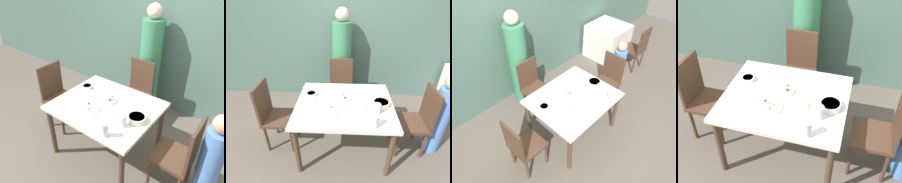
% 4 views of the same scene
% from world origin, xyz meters
% --- Properties ---
extents(ground_plane, '(10.00, 10.00, 0.00)m').
position_xyz_m(ground_plane, '(0.00, 0.00, 0.00)').
color(ground_plane, '#60564C').
extents(dining_table, '(1.16, 0.97, 0.74)m').
position_xyz_m(dining_table, '(0.00, 0.00, 0.65)').
color(dining_table, silver).
rests_on(dining_table, ground_plane).
extents(chair_adult_spot, '(0.40, 0.40, 0.95)m').
position_xyz_m(chair_adult_spot, '(-0.07, 0.83, 0.51)').
color(chair_adult_spot, '#4C3323').
rests_on(chair_adult_spot, ground_plane).
extents(chair_child_spot, '(0.40, 0.40, 0.95)m').
position_xyz_m(chair_child_spot, '(0.92, 0.02, 0.51)').
color(chair_child_spot, '#4C3323').
rests_on(chair_child_spot, ground_plane).
extents(chair_empty_left, '(0.40, 0.40, 0.95)m').
position_xyz_m(chair_empty_left, '(-0.92, 0.03, 0.51)').
color(chair_empty_left, '#4C3323').
rests_on(chair_empty_left, ground_plane).
extents(person_adult, '(0.32, 0.32, 1.68)m').
position_xyz_m(person_adult, '(-0.07, 1.15, 0.79)').
color(person_adult, '#387F56').
rests_on(person_adult, ground_plane).
extents(bowl_curry, '(0.19, 0.19, 0.06)m').
position_xyz_m(bowl_curry, '(0.43, -0.04, 0.77)').
color(bowl_curry, white).
rests_on(bowl_curry, dining_table).
extents(plate_rice_adult, '(0.22, 0.22, 0.05)m').
position_xyz_m(plate_rice_adult, '(-0.03, 0.08, 0.75)').
color(plate_rice_adult, white).
rests_on(plate_rice_adult, dining_table).
extents(plate_rice_child, '(0.21, 0.21, 0.05)m').
position_xyz_m(plate_rice_child, '(0.20, -0.07, 0.75)').
color(plate_rice_child, white).
rests_on(plate_rice_child, dining_table).
extents(plate_noodles, '(0.25, 0.25, 0.04)m').
position_xyz_m(plate_noodles, '(-0.10, -0.18, 0.75)').
color(plate_noodles, white).
rests_on(plate_noodles, dining_table).
extents(bowl_rice_small, '(0.12, 0.12, 0.04)m').
position_xyz_m(bowl_rice_small, '(-0.43, 0.14, 0.76)').
color(bowl_rice_small, white).
rests_on(bowl_rice_small, dining_table).
extents(glass_water_tall, '(0.07, 0.07, 0.15)m').
position_xyz_m(glass_water_tall, '(0.31, -0.41, 0.81)').
color(glass_water_tall, silver).
rests_on(glass_water_tall, dining_table).
extents(glass_water_short, '(0.08, 0.08, 0.13)m').
position_xyz_m(glass_water_short, '(0.36, -0.19, 0.80)').
color(glass_water_short, silver).
rests_on(glass_water_short, dining_table).
extents(fork_steel, '(0.18, 0.03, 0.01)m').
position_xyz_m(fork_steel, '(-0.39, -0.25, 0.74)').
color(fork_steel, silver).
rests_on(fork_steel, dining_table).
extents(spoon_steel, '(0.18, 0.08, 0.01)m').
position_xyz_m(spoon_steel, '(0.25, 0.31, 0.74)').
color(spoon_steel, silver).
rests_on(spoon_steel, dining_table).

